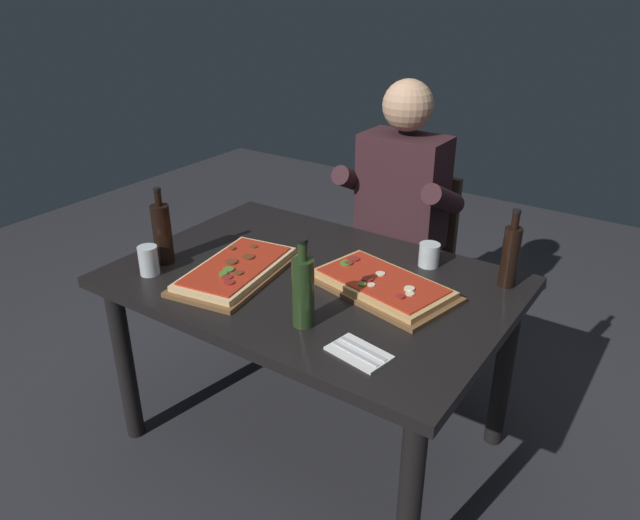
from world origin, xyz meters
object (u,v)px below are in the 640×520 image
pizza_rectangular_left (236,270)px  tumbler_near_camera (429,255)px  pizza_rectangular_front (382,285)px  wine_bottle_dark (162,233)px  dining_table (312,300)px  tumbler_far_side (149,260)px  seated_diner (397,213)px  oil_bottle_amber (303,291)px  vinegar_bottle_green (510,255)px  diner_chair (406,254)px

pizza_rectangular_left → tumbler_near_camera: size_ratio=6.19×
pizza_rectangular_front → wine_bottle_dark: wine_bottle_dark is taller
dining_table → wine_bottle_dark: 0.61m
tumbler_far_side → tumbler_near_camera: bearing=38.3°
wine_bottle_dark → pizza_rectangular_front: bearing=18.8°
dining_table → wine_bottle_dark: bearing=-158.5°
seated_diner → tumbler_near_camera: bearing=-49.5°
pizza_rectangular_left → oil_bottle_amber: oil_bottle_amber is taller
pizza_rectangular_front → vinegar_bottle_green: bearing=39.3°
dining_table → vinegar_bottle_green: size_ratio=4.93×
dining_table → vinegar_bottle_green: bearing=29.6°
diner_chair → wine_bottle_dark: bearing=-114.6°
vinegar_bottle_green → dining_table: bearing=-150.4°
vinegar_bottle_green → seated_diner: size_ratio=0.21×
pizza_rectangular_front → tumbler_far_side: size_ratio=5.10×
wine_bottle_dark → seated_diner: 1.07m
dining_table → tumbler_near_camera: (0.30, 0.33, 0.14)m
oil_bottle_amber → tumbler_far_side: 0.67m
tumbler_near_camera → diner_chair: size_ratio=0.10×
wine_bottle_dark → diner_chair: 1.23m
dining_table → pizza_rectangular_front: pizza_rectangular_front is taller
wine_bottle_dark → vinegar_bottle_green: bearing=25.9°
oil_bottle_amber → seated_diner: (-0.21, 1.01, -0.12)m
tumbler_far_side → pizza_rectangular_left: bearing=32.9°
tumbler_far_side → oil_bottle_amber: bearing=3.0°
dining_table → tumbler_near_camera: 0.47m
tumbler_near_camera → seated_diner: (-0.35, 0.41, -0.04)m
tumbler_near_camera → seated_diner: bearing=130.5°
pizza_rectangular_left → vinegar_bottle_green: 0.97m
wine_bottle_dark → seated_diner: size_ratio=0.22×
tumbler_near_camera → diner_chair: 0.70m
dining_table → wine_bottle_dark: (-0.53, -0.21, 0.21)m
tumbler_far_side → diner_chair: size_ratio=0.12×
oil_bottle_amber → diner_chair: bearing=100.3°
tumbler_near_camera → tumbler_far_side: 1.03m
pizza_rectangular_left → tumbler_far_side: bearing=-147.1°
tumbler_far_side → seated_diner: size_ratio=0.08×
vinegar_bottle_green → diner_chair: vinegar_bottle_green is taller
tumbler_near_camera → seated_diner: seated_diner is taller
seated_diner → pizza_rectangular_front: bearing=-66.2°
pizza_rectangular_front → seated_diner: 0.74m
pizza_rectangular_left → oil_bottle_amber: 0.43m
dining_table → diner_chair: (-0.05, 0.86, -0.16)m
dining_table → pizza_rectangular_front: size_ratio=2.53×
pizza_rectangular_front → pizza_rectangular_left: same height
dining_table → wine_bottle_dark: wine_bottle_dark is taller
dining_table → pizza_rectangular_left: bearing=-149.9°
oil_bottle_amber → seated_diner: size_ratio=0.22×
pizza_rectangular_left → seated_diner: size_ratio=0.41×
diner_chair → dining_table: bearing=-87.0°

